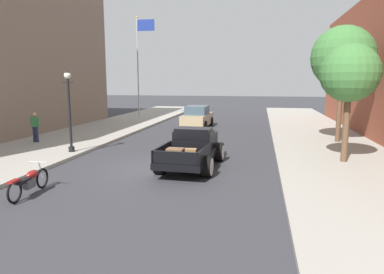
{
  "coord_description": "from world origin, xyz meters",
  "views": [
    {
      "loc": [
        3.73,
        -13.15,
        3.48
      ],
      "look_at": [
        0.75,
        1.94,
        1.0
      ],
      "focal_mm": 32.4,
      "sensor_mm": 36.0,
      "label": 1
    }
  ],
  "objects_px": {
    "street_lamp_near": "(69,105)",
    "motorcycle_parked": "(29,181)",
    "hotrod_truck_black": "(193,148)",
    "car_background_tan": "(198,117)",
    "street_tree_second": "(343,58)",
    "street_tree_nearest": "(350,74)",
    "pedestrian_sidewalk_left": "(35,125)",
    "flagpole": "(140,56)"
  },
  "relations": [
    {
      "from": "pedestrian_sidewalk_left",
      "to": "flagpole",
      "type": "bearing_deg",
      "value": 85.63
    },
    {
      "from": "flagpole",
      "to": "car_background_tan",
      "type": "bearing_deg",
      "value": -39.62
    },
    {
      "from": "street_tree_nearest",
      "to": "motorcycle_parked",
      "type": "bearing_deg",
      "value": -149.79
    },
    {
      "from": "hotrod_truck_black",
      "to": "car_background_tan",
      "type": "bearing_deg",
      "value": 99.42
    },
    {
      "from": "pedestrian_sidewalk_left",
      "to": "street_tree_second",
      "type": "distance_m",
      "value": 17.15
    },
    {
      "from": "flagpole",
      "to": "motorcycle_parked",
      "type": "bearing_deg",
      "value": -79.38
    },
    {
      "from": "car_background_tan",
      "to": "street_lamp_near",
      "type": "height_order",
      "value": "street_lamp_near"
    },
    {
      "from": "pedestrian_sidewalk_left",
      "to": "flagpole",
      "type": "height_order",
      "value": "flagpole"
    },
    {
      "from": "motorcycle_parked",
      "to": "flagpole",
      "type": "xyz_separation_m",
      "value": [
        -4.13,
        22.0,
        5.33
      ]
    },
    {
      "from": "pedestrian_sidewalk_left",
      "to": "street_lamp_near",
      "type": "relative_size",
      "value": 0.43
    },
    {
      "from": "street_tree_nearest",
      "to": "hotrod_truck_black",
      "type": "bearing_deg",
      "value": -167.75
    },
    {
      "from": "motorcycle_parked",
      "to": "street_tree_nearest",
      "type": "xyz_separation_m",
      "value": [
        10.41,
        6.06,
        3.35
      ]
    },
    {
      "from": "pedestrian_sidewalk_left",
      "to": "street_tree_nearest",
      "type": "bearing_deg",
      "value": -6.09
    },
    {
      "from": "street_tree_nearest",
      "to": "street_tree_second",
      "type": "relative_size",
      "value": 0.77
    },
    {
      "from": "street_lamp_near",
      "to": "street_tree_nearest",
      "type": "xyz_separation_m",
      "value": [
        12.31,
        0.35,
        1.4
      ]
    },
    {
      "from": "pedestrian_sidewalk_left",
      "to": "street_tree_second",
      "type": "height_order",
      "value": "street_tree_second"
    },
    {
      "from": "hotrod_truck_black",
      "to": "car_background_tan",
      "type": "relative_size",
      "value": 1.14
    },
    {
      "from": "motorcycle_parked",
      "to": "pedestrian_sidewalk_left",
      "type": "bearing_deg",
      "value": 124.02
    },
    {
      "from": "motorcycle_parked",
      "to": "street_tree_second",
      "type": "bearing_deg",
      "value": 44.92
    },
    {
      "from": "motorcycle_parked",
      "to": "street_tree_second",
      "type": "height_order",
      "value": "street_tree_second"
    },
    {
      "from": "motorcycle_parked",
      "to": "street_tree_second",
      "type": "distance_m",
      "value": 16.37
    },
    {
      "from": "motorcycle_parked",
      "to": "street_lamp_near",
      "type": "distance_m",
      "value": 6.32
    },
    {
      "from": "street_lamp_near",
      "to": "motorcycle_parked",
      "type": "bearing_deg",
      "value": -71.64
    },
    {
      "from": "hotrod_truck_black",
      "to": "street_lamp_near",
      "type": "height_order",
      "value": "street_lamp_near"
    },
    {
      "from": "street_tree_nearest",
      "to": "street_tree_second",
      "type": "height_order",
      "value": "street_tree_second"
    },
    {
      "from": "hotrod_truck_black",
      "to": "street_tree_nearest",
      "type": "bearing_deg",
      "value": 12.25
    },
    {
      "from": "car_background_tan",
      "to": "motorcycle_parked",
      "type": "bearing_deg",
      "value": -97.6
    },
    {
      "from": "car_background_tan",
      "to": "pedestrian_sidewalk_left",
      "type": "distance_m",
      "value": 11.69
    },
    {
      "from": "pedestrian_sidewalk_left",
      "to": "car_background_tan",
      "type": "bearing_deg",
      "value": 50.41
    },
    {
      "from": "motorcycle_parked",
      "to": "street_lamp_near",
      "type": "bearing_deg",
      "value": 108.36
    },
    {
      "from": "street_lamp_near",
      "to": "street_tree_second",
      "type": "relative_size",
      "value": 0.61
    },
    {
      "from": "hotrod_truck_black",
      "to": "pedestrian_sidewalk_left",
      "type": "distance_m",
      "value": 9.92
    },
    {
      "from": "motorcycle_parked",
      "to": "pedestrian_sidewalk_left",
      "type": "distance_m",
      "value": 9.35
    },
    {
      "from": "motorcycle_parked",
      "to": "street_tree_second",
      "type": "xyz_separation_m",
      "value": [
        11.19,
        11.15,
        4.29
      ]
    },
    {
      "from": "motorcycle_parked",
      "to": "street_lamp_near",
      "type": "height_order",
      "value": "street_lamp_near"
    },
    {
      "from": "pedestrian_sidewalk_left",
      "to": "street_lamp_near",
      "type": "height_order",
      "value": "street_lamp_near"
    },
    {
      "from": "motorcycle_parked",
      "to": "street_tree_nearest",
      "type": "distance_m",
      "value": 12.5
    },
    {
      "from": "flagpole",
      "to": "street_tree_second",
      "type": "distance_m",
      "value": 18.79
    },
    {
      "from": "hotrod_truck_black",
      "to": "flagpole",
      "type": "distance_m",
      "value": 19.84
    },
    {
      "from": "hotrod_truck_black",
      "to": "street_tree_second",
      "type": "xyz_separation_m",
      "value": [
        6.96,
        6.44,
        3.98
      ]
    },
    {
      "from": "hotrod_truck_black",
      "to": "motorcycle_parked",
      "type": "relative_size",
      "value": 2.36
    },
    {
      "from": "street_lamp_near",
      "to": "street_tree_second",
      "type": "height_order",
      "value": "street_tree_second"
    }
  ]
}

